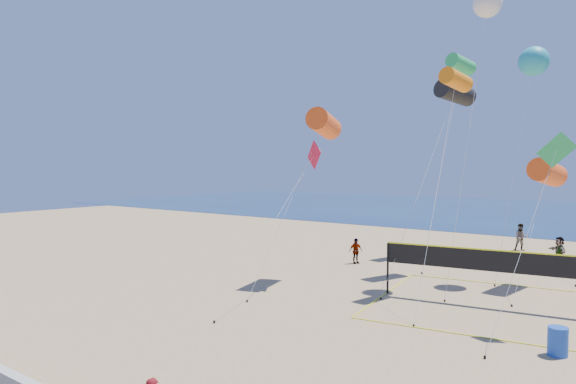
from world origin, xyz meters
The scene contains 14 objects.
far_person_0 centered at (-7.36, 18.63, 0.79)m, with size 0.93×0.39×1.58m, color gray.
far_person_1 centered at (3.00, 25.18, 0.90)m, with size 1.67×0.53×1.80m, color gray.
far_person_3 centered at (-0.14, 29.93, 0.97)m, with size 0.94×0.73×1.93m, color gray.
trash_barrel centered at (5.40, 8.80, 0.46)m, with size 0.62×0.62×0.93m, color #1B48B4.
volleyball_net centered at (1.99, 13.58, 1.71)m, with size 10.48×10.35×2.48m.
kite_0 centered at (-6.46, 13.48, 8.29)m, with size 1.91×7.29×9.06m.
kite_1 centered at (-1.60, 19.47, 10.17)m, with size 1.83×9.16×10.87m.
kite_2 centered at (-0.07, 14.98, 10.13)m, with size 1.20×7.21×10.67m.
kite_3 centered at (-6.34, 11.89, 6.20)m, with size 1.32×8.14×7.39m.
kite_4 centered at (4.74, 11.00, 6.19)m, with size 1.94×4.32×7.33m.
kite_6 centered at (0.56, 17.68, 14.25)m, with size 1.88×5.60×14.97m.
kite_7 centered at (2.37, 19.76, 11.49)m, with size 2.12×3.31×12.25m.
kite_8 centered at (-3.27, 25.63, 12.90)m, with size 1.53×8.82×13.56m.
kite_10 centered at (3.28, 18.97, 5.75)m, with size 1.52×6.49×6.51m.
Camera 1 is at (8.00, -9.40, 6.13)m, focal length 32.00 mm.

